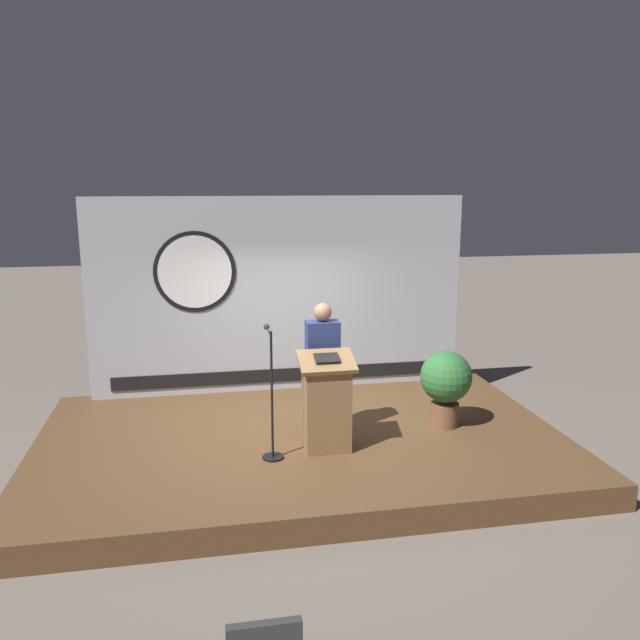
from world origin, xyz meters
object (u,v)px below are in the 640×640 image
at_px(speaker_person, 323,368).
at_px(podium, 326,403).
at_px(microphone_stand, 272,412).
at_px(potted_plant, 446,381).

bearing_deg(speaker_person, podium, -95.57).
bearing_deg(podium, speaker_person, 84.43).
distance_m(speaker_person, microphone_stand, 0.95).
bearing_deg(podium, microphone_stand, -172.24).
height_order(podium, potted_plant, podium).
bearing_deg(speaker_person, potted_plant, -1.72).
bearing_deg(speaker_person, microphone_stand, -140.67).
distance_m(speaker_person, potted_plant, 1.60).
xyz_separation_m(podium, potted_plant, (1.63, 0.43, 0.03)).
bearing_deg(potted_plant, podium, -165.11).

